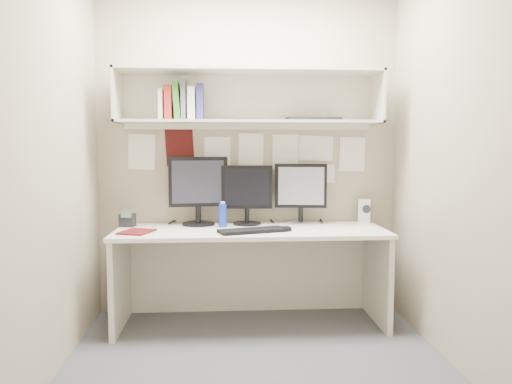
{
  "coord_description": "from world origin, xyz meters",
  "views": [
    {
      "loc": [
        -0.2,
        -3.03,
        1.33
      ],
      "look_at": [
        0.02,
        0.35,
        1.03
      ],
      "focal_mm": 35.0,
      "sensor_mm": 36.0,
      "label": 1
    }
  ],
  "objects": [
    {
      "name": "wall_front",
      "position": [
        0.0,
        -1.0,
        1.3
      ],
      "size": [
        2.4,
        0.02,
        2.6
      ],
      "primitive_type": "cube",
      "color": "gray",
      "rests_on": "ground"
    },
    {
      "name": "floor",
      "position": [
        0.0,
        0.0,
        0.0
      ],
      "size": [
        2.4,
        2.0,
        0.01
      ],
      "primitive_type": "cube",
      "color": "#45454A",
      "rests_on": "ground"
    },
    {
      "name": "overhead_hutch",
      "position": [
        0.0,
        0.86,
        1.72
      ],
      "size": [
        2.0,
        0.38,
        0.4
      ],
      "color": "beige",
      "rests_on": "wall_back"
    },
    {
      "name": "blue_bottle",
      "position": [
        -0.21,
        0.75,
        0.82
      ],
      "size": [
        0.06,
        0.06,
        0.2
      ],
      "color": "navy",
      "rests_on": "desk"
    },
    {
      "name": "wall_back",
      "position": [
        0.0,
        1.0,
        1.3
      ],
      "size": [
        2.4,
        0.02,
        2.6
      ],
      "primitive_type": "cube",
      "color": "gray",
      "rests_on": "ground"
    },
    {
      "name": "wall_right",
      "position": [
        1.2,
        0.0,
        1.3
      ],
      "size": [
        0.02,
        2.0,
        2.6
      ],
      "primitive_type": "cube",
      "color": "gray",
      "rests_on": "ground"
    },
    {
      "name": "monitor_center",
      "position": [
        -0.02,
        0.87,
        0.98
      ],
      "size": [
        0.4,
        0.22,
        0.47
      ],
      "rotation": [
        0.0,
        0.0,
        -0.06
      ],
      "color": "black",
      "rests_on": "desk"
    },
    {
      "name": "mouse",
      "position": [
        0.25,
        0.55,
        0.74
      ],
      "size": [
        0.07,
        0.1,
        0.03
      ],
      "primitive_type": "cube",
      "rotation": [
        0.0,
        0.0,
        0.15
      ],
      "color": "black",
      "rests_on": "desk"
    },
    {
      "name": "speaker",
      "position": [
        0.94,
        0.91,
        0.83
      ],
      "size": [
        0.12,
        0.13,
        0.19
      ],
      "rotation": [
        0.0,
        0.0,
        -0.37
      ],
      "color": "beige",
      "rests_on": "desk"
    },
    {
      "name": "keyboard",
      "position": [
        0.0,
        0.5,
        0.74
      ],
      "size": [
        0.51,
        0.31,
        0.02
      ],
      "primitive_type": "cube",
      "rotation": [
        0.0,
        0.0,
        0.32
      ],
      "color": "black",
      "rests_on": "desk"
    },
    {
      "name": "wall_left",
      "position": [
        -1.2,
        0.0,
        1.3
      ],
      "size": [
        0.02,
        2.0,
        2.6
      ],
      "primitive_type": "cube",
      "color": "gray",
      "rests_on": "ground"
    },
    {
      "name": "monitor_right",
      "position": [
        0.41,
        0.87,
        0.99
      ],
      "size": [
        0.41,
        0.23,
        0.48
      ],
      "rotation": [
        0.0,
        0.0,
        -0.15
      ],
      "color": "#A5A5AA",
      "rests_on": "desk"
    },
    {
      "name": "monitor_left",
      "position": [
        -0.4,
        0.87,
        1.02
      ],
      "size": [
        0.46,
        0.25,
        0.53
      ],
      "rotation": [
        0.0,
        0.0,
        0.12
      ],
      "color": "black",
      "rests_on": "desk"
    },
    {
      "name": "desk",
      "position": [
        0.0,
        0.65,
        0.37
      ],
      "size": [
        2.0,
        0.7,
        0.73
      ],
      "color": "silver",
      "rests_on": "floor"
    },
    {
      "name": "hutch_tray",
      "position": [
        0.5,
        0.84,
        1.55
      ],
      "size": [
        0.43,
        0.19,
        0.03
      ],
      "primitive_type": "cube",
      "rotation": [
        0.0,
        0.0,
        0.07
      ],
      "color": "black",
      "rests_on": "overhead_hutch"
    },
    {
      "name": "maroon_notebook",
      "position": [
        -0.82,
        0.53,
        0.74
      ],
      "size": [
        0.27,
        0.29,
        0.01
      ],
      "primitive_type": "cube",
      "rotation": [
        0.0,
        0.0,
        -0.33
      ],
      "color": "#540E12",
      "rests_on": "desk"
    },
    {
      "name": "desk_phone",
      "position": [
        -0.94,
        0.82,
        0.78
      ],
      "size": [
        0.12,
        0.12,
        0.13
      ],
      "rotation": [
        0.0,
        0.0,
        -0.21
      ],
      "color": "black",
      "rests_on": "desk"
    },
    {
      "name": "pinned_papers",
      "position": [
        0.0,
        0.99,
        1.25
      ],
      "size": [
        1.92,
        0.01,
        0.48
      ],
      "primitive_type": null,
      "color": "white",
      "rests_on": "wall_back"
    },
    {
      "name": "book_stack",
      "position": [
        -0.51,
        0.82,
        1.67
      ],
      "size": [
        0.33,
        0.19,
        0.31
      ],
      "color": "silver",
      "rests_on": "overhead_hutch"
    }
  ]
}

